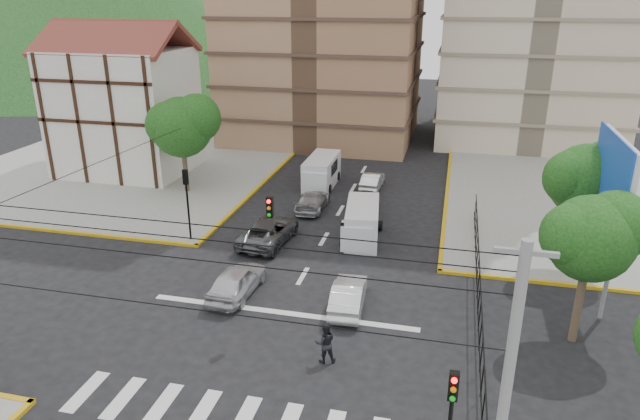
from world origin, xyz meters
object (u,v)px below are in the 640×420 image
(traffic_light_nw, at_px, (187,193))
(car_white_front_right, at_px, (348,295))
(van_right_lane, at_px, (361,224))
(van_left_lane, at_px, (321,173))
(pedestrian_crosswalk, at_px, (325,343))
(car_silver_front_left, at_px, (237,281))
(traffic_light_se, at_px, (451,415))

(traffic_light_nw, relative_size, car_white_front_right, 1.05)
(traffic_light_nw, bearing_deg, van_right_lane, 14.24)
(van_right_lane, distance_m, van_left_lane, 10.47)
(van_right_lane, xyz_separation_m, pedestrian_crosswalk, (0.60, -12.38, -0.17))
(van_left_lane, relative_size, car_silver_front_left, 1.16)
(van_right_lane, distance_m, car_white_front_right, 8.00)
(car_silver_front_left, height_order, pedestrian_crosswalk, pedestrian_crosswalk)
(traffic_light_nw, relative_size, pedestrian_crosswalk, 2.45)
(car_silver_front_left, relative_size, car_white_front_right, 1.06)
(car_silver_front_left, distance_m, pedestrian_crosswalk, 7.08)
(car_white_front_right, bearing_deg, van_left_lane, -76.04)
(traffic_light_nw, distance_m, car_silver_front_left, 7.82)
(traffic_light_nw, distance_m, van_right_lane, 10.57)
(van_right_lane, bearing_deg, car_silver_front_left, -129.12)
(traffic_light_se, distance_m, van_right_lane, 19.09)
(traffic_light_nw, distance_m, van_left_lane, 13.16)
(traffic_light_se, height_order, van_right_lane, traffic_light_se)
(pedestrian_crosswalk, bearing_deg, van_left_lane, -95.03)
(van_right_lane, relative_size, car_silver_front_left, 1.15)
(traffic_light_se, height_order, pedestrian_crosswalk, traffic_light_se)
(traffic_light_se, bearing_deg, traffic_light_nw, 135.00)
(car_white_front_right, bearing_deg, traffic_light_nw, -30.26)
(van_right_lane, distance_m, pedestrian_crosswalk, 12.39)
(traffic_light_nw, bearing_deg, car_white_front_right, -26.65)
(traffic_light_se, distance_m, pedestrian_crosswalk, 7.92)
(car_white_front_right, relative_size, pedestrian_crosswalk, 2.32)
(car_white_front_right, bearing_deg, car_silver_front_left, -3.43)
(traffic_light_se, distance_m, traffic_light_nw, 22.06)
(traffic_light_nw, xyz_separation_m, van_right_lane, (10.05, 2.55, -2.04))
(van_left_lane, height_order, car_white_front_right, van_left_lane)
(traffic_light_se, xyz_separation_m, car_silver_front_left, (-10.49, 10.18, -2.36))
(pedestrian_crosswalk, bearing_deg, traffic_light_nw, -61.58)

